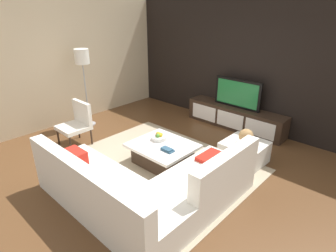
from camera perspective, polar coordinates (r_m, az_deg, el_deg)
The scene contains 14 objects.
ground_plane at distance 4.97m, azimuth -1.06°, elevation -8.42°, with size 14.00×14.00×0.00m, color brown.
feature_wall_back at distance 6.56m, azimuth 15.80°, elevation 11.80°, with size 6.40×0.12×2.80m, color black.
side_wall_left at distance 7.05m, azimuth -19.47°, elevation 12.12°, with size 0.12×5.20×2.80m, color beige.
area_rug at distance 5.03m, azimuth -1.88°, elevation -7.96°, with size 3.20×2.51×0.01m, color tan.
media_console at distance 6.62m, azimuth 13.48°, elevation 1.71°, with size 2.33×0.47×0.50m.
television at distance 6.43m, azimuth 13.96°, elevation 6.45°, with size 1.11×0.06×0.64m.
sectional_couch at distance 3.98m, azimuth -5.00°, elevation -12.53°, with size 2.46×2.27×0.85m.
coffee_table at distance 4.99m, azimuth -1.10°, elevation -5.60°, with size 1.07×0.93×0.38m.
accent_chair_near at distance 5.89m, azimuth -17.99°, elevation 0.93°, with size 0.56×0.54×0.87m.
floor_lamp at distance 6.54m, azimuth -17.06°, elevation 12.43°, with size 0.32×0.32×1.76m.
ottoman at distance 5.21m, azimuth 15.22°, elevation -5.22°, with size 0.70×0.70×0.40m, color white.
fruit_bowl at distance 5.07m, azimuth -1.83°, elevation -2.24°, with size 0.28×0.28×0.13m.
decorative_ball at distance 5.06m, azimuth 15.61°, elevation -1.97°, with size 0.25×0.25×0.25m, color #AD8451.
book_stack at distance 4.69m, azimuth -0.13°, elevation -4.84°, with size 0.22×0.14×0.05m.
Camera 1 is at (2.94, -3.03, 2.62)m, focal length 29.93 mm.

